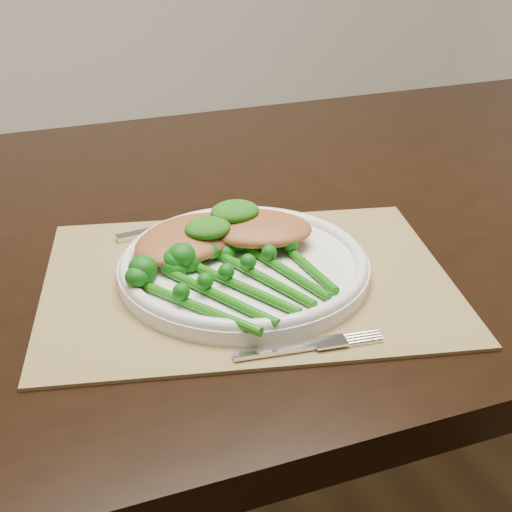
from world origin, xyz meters
name	(u,v)px	position (x,y,z in m)	size (l,w,h in m)	color
dining_table	(257,420)	(0.10, -0.05, 0.38)	(1.64, 0.98, 0.75)	black
placemat	(247,280)	(0.01, -0.23, 0.75)	(0.45, 0.33, 0.00)	olive
dinner_plate	(244,265)	(0.01, -0.22, 0.77)	(0.28, 0.28, 0.03)	white
knife	(174,226)	(-0.02, -0.07, 0.76)	(0.19, 0.03, 0.01)	silver
fork	(318,344)	(0.03, -0.37, 0.76)	(0.15, 0.04, 0.00)	silver
chicken_fillet_left	(188,238)	(-0.03, -0.16, 0.78)	(0.14, 0.10, 0.03)	#9A592C
chicken_fillet_right	(255,228)	(0.04, -0.18, 0.79)	(0.13, 0.09, 0.03)	#9A592C
pesto_dollop_left	(208,228)	(-0.01, -0.18, 0.80)	(0.05, 0.04, 0.02)	#124B0A
pesto_dollop_right	(235,212)	(0.03, -0.16, 0.81)	(0.06, 0.05, 0.02)	#124B0A
broccolini_bundle	(253,282)	(0.00, -0.27, 0.78)	(0.22, 0.23, 0.04)	#165E0C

